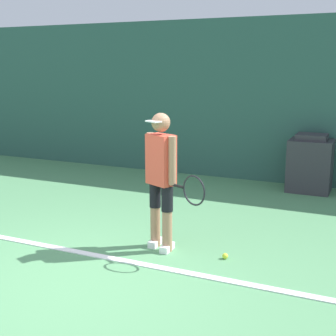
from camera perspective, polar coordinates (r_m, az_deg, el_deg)
ground_plane at (r=5.05m, az=-11.26°, el=-13.29°), size 24.00×24.00×0.00m
back_wall at (r=9.22m, az=7.22°, el=8.22°), size 24.00×0.10×3.06m
court_baseline at (r=5.53m, az=-7.41°, el=-10.78°), size 21.60×0.10×0.01m
tennis_player at (r=5.48m, az=-0.76°, el=-0.89°), size 0.89×0.48×1.64m
tennis_ball at (r=5.49m, az=6.98°, el=-10.60°), size 0.07×0.07×0.07m
covered_chair at (r=8.59m, az=16.93°, el=0.46°), size 0.74×0.64×1.02m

